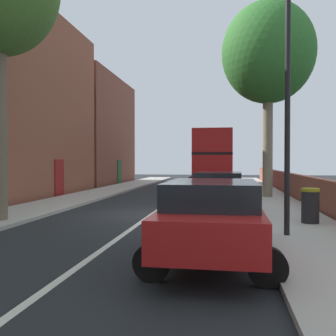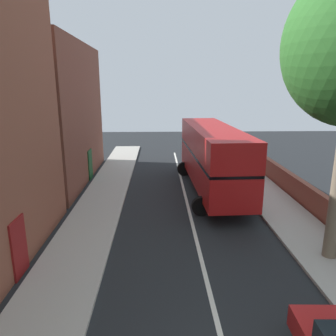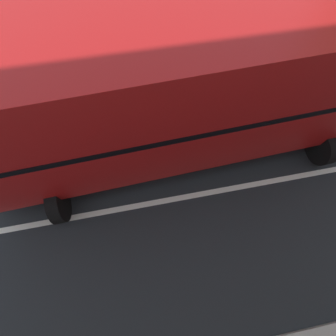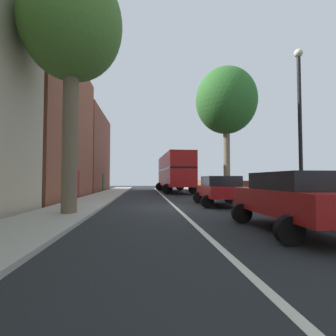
% 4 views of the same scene
% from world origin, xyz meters
% --- Properties ---
extents(ground_plane, '(84.00, 84.00, 0.00)m').
position_xyz_m(ground_plane, '(0.00, 0.00, 0.00)').
color(ground_plane, black).
extents(road_centre_line, '(0.16, 54.00, 0.01)m').
position_xyz_m(road_centre_line, '(0.00, 0.00, 0.00)').
color(road_centre_line, silver).
rests_on(road_centre_line, ground).
extents(sidewalk_left, '(2.60, 60.00, 0.12)m').
position_xyz_m(sidewalk_left, '(-4.90, 0.00, 0.06)').
color(sidewalk_left, '#B2ADA3').
rests_on(sidewalk_left, ground).
extents(sidewalk_right, '(2.60, 60.00, 0.12)m').
position_xyz_m(sidewalk_right, '(4.90, 0.00, 0.06)').
color(sidewalk_right, '#B2ADA3').
rests_on(sidewalk_right, ground).
extents(boundary_wall_right, '(0.36, 54.00, 1.31)m').
position_xyz_m(boundary_wall_right, '(6.45, 0.00, 0.65)').
color(boundary_wall_right, brown).
rests_on(boundary_wall_right, ground).
extents(double_decker_bus, '(3.85, 11.20, 4.06)m').
position_xyz_m(double_decker_bus, '(1.70, 14.93, 2.35)').
color(double_decker_bus, '#B31616').
rests_on(double_decker_bus, ground).
extents(parked_car_red_right_0, '(2.63, 4.31, 1.59)m').
position_xyz_m(parked_car_red_right_0, '(2.50, 0.55, 0.91)').
color(parked_car_red_right_0, '#AD1919').
rests_on(parked_car_red_right_0, ground).
extents(parked_car_red_right_1, '(2.54, 4.54, 1.62)m').
position_xyz_m(parked_car_red_right_1, '(2.50, -6.42, 0.93)').
color(parked_car_red_right_1, '#AD1919').
rests_on(parked_car_red_right_1, ground).
extents(street_tree_right_3, '(4.88, 4.88, 10.31)m').
position_xyz_m(street_tree_right_3, '(4.94, 6.71, 7.69)').
color(street_tree_right_3, '#7A6B56').
rests_on(street_tree_right_3, sidewalk_right).
extents(lamppost_right, '(0.32, 0.32, 6.31)m').
position_xyz_m(lamppost_right, '(4.30, -3.95, 3.81)').
color(lamppost_right, black).
rests_on(lamppost_right, sidewalk_right).
extents(litter_bin_right, '(0.55, 0.55, 1.06)m').
position_xyz_m(litter_bin_right, '(5.30, -1.92, 0.66)').
color(litter_bin_right, black).
rests_on(litter_bin_right, sidewalk_right).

